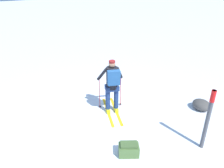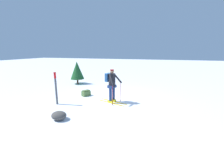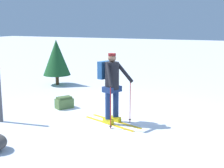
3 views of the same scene
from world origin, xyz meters
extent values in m
plane|color=white|center=(0.00, 0.00, 0.00)|extent=(80.00, 80.00, 0.00)
cube|color=gold|center=(-0.21, 0.36, 0.01)|extent=(1.64, 0.65, 0.01)
cube|color=yellow|center=(-0.21, 0.36, 0.07)|extent=(0.32, 0.20, 0.12)
cylinder|color=navy|center=(-0.21, 0.36, 0.51)|extent=(0.15, 0.15, 0.75)
cube|color=gold|center=(-0.12, 0.61, 0.01)|extent=(1.64, 0.65, 0.01)
cube|color=yellow|center=(-0.12, 0.61, 0.07)|extent=(0.32, 0.20, 0.12)
cylinder|color=navy|center=(-0.12, 0.61, 0.51)|extent=(0.15, 0.15, 0.75)
cube|color=navy|center=(-0.17, 0.48, 0.88)|extent=(0.42, 0.50, 0.14)
cylinder|color=black|center=(-0.17, 0.48, 1.22)|extent=(0.35, 0.35, 0.68)
sphere|color=#8C664C|center=(-0.17, 0.48, 1.67)|extent=(0.20, 0.20, 0.20)
cylinder|color=maroon|center=(-0.17, 0.48, 1.75)|extent=(0.19, 0.19, 0.06)
cube|color=navy|center=(0.08, 0.40, 1.34)|extent=(0.28, 0.41, 0.45)
cylinder|color=red|center=(-0.57, 0.25, 0.56)|extent=(0.02, 0.02, 1.11)
cylinder|color=black|center=(-0.57, 0.25, 0.06)|extent=(0.07, 0.07, 0.01)
cylinder|color=black|center=(-0.42, 0.28, 1.30)|extent=(0.48, 0.19, 0.54)
cylinder|color=red|center=(-0.33, 0.92, 0.56)|extent=(0.02, 0.02, 1.11)
cylinder|color=black|center=(-0.33, 0.92, 0.06)|extent=(0.07, 0.07, 0.01)
cylinder|color=black|center=(-0.24, 0.80, 1.30)|extent=(0.36, 0.42, 0.54)
cube|color=#4C6B38|center=(1.71, -0.16, 0.15)|extent=(0.52, 0.59, 0.29)
cube|color=#415B2F|center=(1.71, -0.16, 0.32)|extent=(0.42, 0.49, 0.06)
cylinder|color=#4C331E|center=(4.00, -3.10, 0.20)|extent=(0.14, 0.14, 0.41)
cone|color=#194C23|center=(4.00, -3.10, 1.13)|extent=(1.11, 1.11, 1.45)
camera|label=1|loc=(5.03, -2.64, 4.03)|focal=35.00mm
camera|label=2|loc=(-2.48, 7.83, 2.74)|focal=24.00mm
camera|label=3|loc=(-3.41, 7.44, 2.52)|focal=50.00mm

